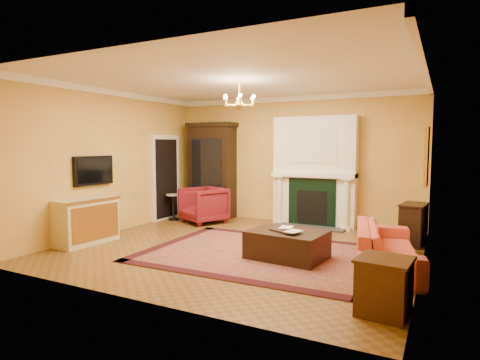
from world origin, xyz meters
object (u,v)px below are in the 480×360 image
Objects in this scene: console_table at (413,225)px; leather_ottoman at (287,244)px; china_cabinet at (212,172)px; wingback_armchair at (204,203)px; coral_sofa at (387,240)px; end_table at (384,288)px; commode at (86,221)px; pedestal_table at (173,205)px.

console_table is 2.62m from leather_ottoman.
china_cabinet is 4.24m from leather_ottoman.
wingback_armchair reaches higher than leather_ottoman.
end_table is at bearing 175.30° from coral_sofa.
china_cabinet is at bearing 82.76° from commode.
commode is 5.51m from end_table.
commode is (-0.04, -2.68, 0.05)m from pedestal_table.
console_table reaches higher than end_table.
wingback_armchair is 0.86m from pedestal_table.
wingback_armchair is 0.43× the size of coral_sofa.
wingback_armchair is 2.88m from commode.
pedestal_table reaches higher than leather_ottoman.
pedestal_table is at bearing -150.51° from wingback_armchair.
china_cabinet is 3.66m from commode.
end_table is (4.56, -3.52, -0.17)m from wingback_armchair.
leather_ottoman is at bearing 137.62° from end_table.
china_cabinet is 3.10× the size of console_table.
commode reaches higher than leather_ottoman.
console_table reaches higher than leather_ottoman.
coral_sofa is (4.36, -1.71, -0.04)m from wingback_armchair.
commode and coral_sofa have the same top height.
console_table is at bearing 89.01° from end_table.
wingback_armchair is 5.76m from end_table.
wingback_armchair is at bearing -171.86° from console_table.
pedestal_table is at bearing 61.32° from coral_sofa.
china_cabinet reaches higher than pedestal_table.
wingback_armchair reaches higher than console_table.
china_cabinet is 6.50m from end_table.
commode is 0.53× the size of coral_sofa.
coral_sofa reaches higher than console_table.
console_table is (5.51, 2.70, -0.05)m from commode.
commode is (-0.89, -2.73, -0.04)m from wingback_armchair.
pedestal_table is 0.86× the size of console_table.
commode reaches higher than pedestal_table.
coral_sofa is at bearing -17.68° from pedestal_table.
pedestal_table is 0.29× the size of coral_sofa.
china_cabinet is 1.30m from pedestal_table.
china_cabinet reaches higher than console_table.
pedestal_table is at bearing 92.42° from commode.
china_cabinet is at bearing 144.05° from leather_ottoman.
wingback_armchair is 4.62m from console_table.
leather_ottoman is at bearing -8.48° from wingback_armchair.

